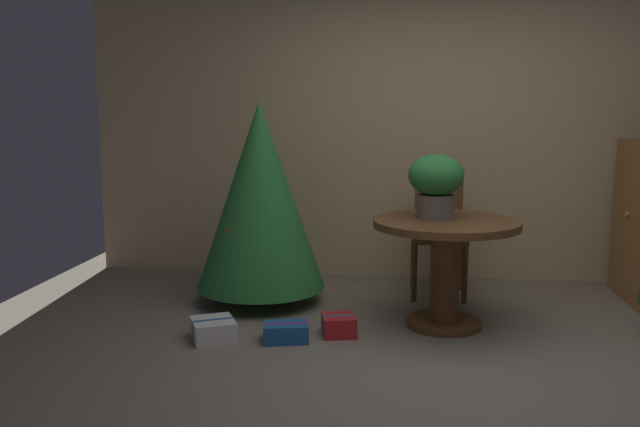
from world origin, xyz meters
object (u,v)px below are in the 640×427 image
Objects in this scene: flower_vase at (436,181)px; gift_box_blue at (286,332)px; holiday_tree at (260,196)px; gift_box_red at (339,325)px; gift_box_cream at (213,330)px; round_dining_table at (445,252)px; wooden_chair_far at (439,225)px.

flower_vase is 1.41m from gift_box_blue.
gift_box_red is at bearing -45.93° from holiday_tree.
gift_box_blue is (0.47, 0.02, -0.01)m from gift_box_cream.
holiday_tree reaches higher than gift_box_red.
holiday_tree is 1.20m from gift_box_red.
gift_box_cream is (-1.48, -0.45, -0.45)m from round_dining_table.
round_dining_table is at bearing 22.82° from gift_box_blue.
gift_box_red is at bearing 12.97° from gift_box_cream.
gift_box_cream is at bearing -167.03° from gift_box_red.
holiday_tree is (-1.27, 0.33, -0.16)m from flower_vase.
flower_vase is at bearing -14.74° from holiday_tree.
gift_box_red reaches higher than gift_box_blue.
gift_box_blue is at bearing -157.18° from round_dining_table.
wooden_chair_far is 3.14× the size of gift_box_blue.
gift_box_blue is (0.33, -0.83, -0.76)m from holiday_tree.
round_dining_table reaches higher than gift_box_cream.
holiday_tree reaches higher than gift_box_blue.
flower_vase is 1.68× the size of gift_box_red.
holiday_tree reaches higher than wooden_chair_far.
gift_box_cream is (-0.14, -0.86, -0.75)m from holiday_tree.
round_dining_table is at bearing 16.93° from gift_box_cream.
gift_box_red is (-0.62, -0.34, -0.91)m from flower_vase.
gift_box_red is at bearing -122.29° from wooden_chair_far.
holiday_tree is at bearing 134.07° from gift_box_red.
round_dining_table is 3.80× the size of gift_box_red.
wooden_chair_far is at bearing 57.71° from gift_box_red.
wooden_chair_far is 3.89× the size of gift_box_red.
wooden_chair_far is at bearing 90.00° from round_dining_table.
wooden_chair_far is 0.66× the size of holiday_tree.
holiday_tree is at bearing 80.99° from gift_box_cream.
gift_box_red is (-0.69, -0.27, -0.45)m from round_dining_table.
gift_box_cream reaches higher than gift_box_blue.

